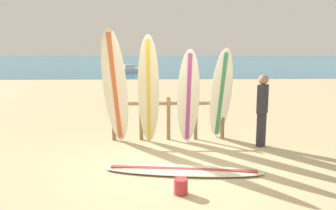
{
  "coord_description": "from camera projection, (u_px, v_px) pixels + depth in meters",
  "views": [
    {
      "loc": [
        -0.4,
        -5.94,
        2.14
      ],
      "look_at": [
        -0.08,
        2.24,
        0.79
      ],
      "focal_mm": 36.39,
      "sensor_mm": 36.0,
      "label": 1
    }
  ],
  "objects": [
    {
      "name": "ground_plane",
      "position": [
        177.0,
        167.0,
        6.22
      ],
      "size": [
        120.0,
        120.0,
        0.0
      ],
      "primitive_type": "plane",
      "color": "tan"
    },
    {
      "name": "surfboard_leaning_left",
      "position": [
        149.0,
        91.0,
        7.47
      ],
      "size": [
        0.47,
        0.7,
        2.45
      ],
      "color": "beige",
      "rests_on": "ground"
    },
    {
      "name": "surfboard_leaning_center_left",
      "position": [
        188.0,
        98.0,
        7.53
      ],
      "size": [
        0.5,
        0.6,
        2.15
      ],
      "color": "white",
      "rests_on": "ground"
    },
    {
      "name": "surfboard_rack",
      "position": [
        168.0,
        114.0,
        8.03
      ],
      "size": [
        2.68,
        0.09,
        1.02
      ],
      "color": "olive",
      "rests_on": "ground"
    },
    {
      "name": "beachgoer_standing",
      "position": [
        262.0,
        107.0,
        7.43
      ],
      "size": [
        0.29,
        0.3,
        1.59
      ],
      "color": "#26262D",
      "rests_on": "ground"
    },
    {
      "name": "surfboard_lying_on_sand",
      "position": [
        183.0,
        170.0,
        5.96
      ],
      "size": [
        2.84,
        0.94,
        0.08
      ],
      "color": "beige",
      "rests_on": "ground"
    },
    {
      "name": "surfboard_leaning_center",
      "position": [
        221.0,
        96.0,
        7.72
      ],
      "size": [
        0.48,
        1.11,
        2.18
      ],
      "color": "white",
      "rests_on": "ground"
    },
    {
      "name": "sand_bucket",
      "position": [
        181.0,
        186.0,
        5.06
      ],
      "size": [
        0.21,
        0.21,
        0.23
      ],
      "primitive_type": "cylinder",
      "color": "#B73338",
      "rests_on": "ground"
    },
    {
      "name": "ocean_water",
      "position": [
        157.0,
        60.0,
        63.39
      ],
      "size": [
        120.0,
        80.0,
        0.01
      ],
      "primitive_type": "cube",
      "color": "#196B93",
      "rests_on": "ground"
    },
    {
      "name": "small_boat_offshore",
      "position": [
        129.0,
        70.0,
        30.69
      ],
      "size": [
        2.7,
        1.75,
        0.71
      ],
      "color": "silver",
      "rests_on": "ocean_water"
    },
    {
      "name": "surfboard_leaning_far_left",
      "position": [
        115.0,
        88.0,
        7.46
      ],
      "size": [
        0.69,
        0.9,
        2.59
      ],
      "color": "silver",
      "rests_on": "ground"
    }
  ]
}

